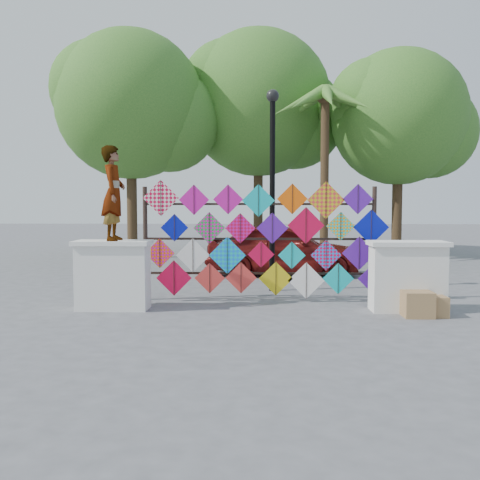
{
  "coord_description": "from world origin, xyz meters",
  "views": [
    {
      "loc": [
        -0.03,
        -9.93,
        1.98
      ],
      "look_at": [
        -0.37,
        0.6,
        1.24
      ],
      "focal_mm": 40.0,
      "sensor_mm": 36.0,
      "label": 1
    }
  ],
  "objects_px": {
    "kite_rack": "(263,241)",
    "lamppost": "(272,170)",
    "vendor_woman": "(113,193)",
    "sedan": "(283,249)"
  },
  "relations": [
    {
      "from": "vendor_woman",
      "to": "sedan",
      "type": "distance_m",
      "value": 6.07
    },
    {
      "from": "sedan",
      "to": "vendor_woman",
      "type": "bearing_deg",
      "value": 147.08
    },
    {
      "from": "kite_rack",
      "to": "vendor_woman",
      "type": "xyz_separation_m",
      "value": [
        -2.75,
        -0.93,
        0.93
      ]
    },
    {
      "from": "vendor_woman",
      "to": "lamppost",
      "type": "relative_size",
      "value": 0.39
    },
    {
      "from": "sedan",
      "to": "lamppost",
      "type": "distance_m",
      "value": 3.34
    },
    {
      "from": "vendor_woman",
      "to": "lamppost",
      "type": "bearing_deg",
      "value": -55.32
    },
    {
      "from": "kite_rack",
      "to": "lamppost",
      "type": "relative_size",
      "value": 1.1
    },
    {
      "from": "sedan",
      "to": "lamppost",
      "type": "relative_size",
      "value": 0.94
    },
    {
      "from": "kite_rack",
      "to": "lamppost",
      "type": "distance_m",
      "value": 1.96
    },
    {
      "from": "vendor_woman",
      "to": "kite_rack",
      "type": "bearing_deg",
      "value": -73.16
    }
  ]
}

